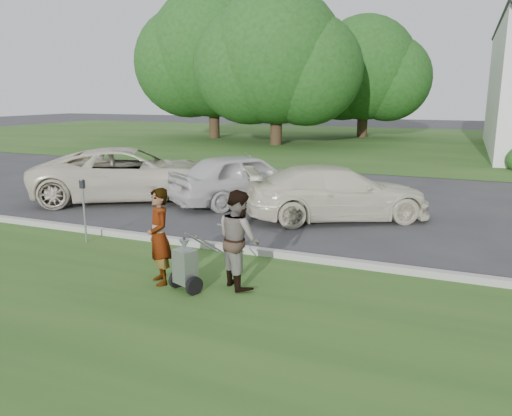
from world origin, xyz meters
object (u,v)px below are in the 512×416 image
Objects in this scene: car_a at (130,174)px; car_b at (244,178)px; tree_left at (276,63)px; tree_far at (213,59)px; person_right at (239,240)px; striping_cart at (186,267)px; person_left at (159,237)px; parking_meter_near at (84,203)px; tree_back at (364,73)px; car_c at (337,193)px.

car_a is 1.29× the size of car_b.
tree_far is at bearing 153.44° from tree_left.
tree_left is at bearing -31.16° from person_right.
tree_far is 7.04× the size of person_right.
person_left is at bearing -171.67° from striping_cart.
tree_far reaches higher than person_left.
tree_back is at bearing 89.49° from parking_meter_near.
tree_far is 11.22m from tree_back.
person_left is 1.36m from person_right.
tree_back is 6.78× the size of parking_meter_near.
striping_cart is 0.73m from person_left.
person_left is 7.42m from car_a.
tree_left is 6.73m from tree_far.
tree_back reaches higher than person_left.
tree_back is 30.32m from parking_meter_near.
car_a is at bearing 154.24° from striping_cart.
person_left reaches higher than parking_meter_near.
car_c is at bearing -65.03° from tree_left.
person_right is at bearing -71.14° from tree_left.
tree_left reaches higher than tree_back.
person_left is 3.20m from parking_meter_near.
tree_far is at bearing -22.00° from person_right.
car_b is at bearing 127.61° from striping_cart.
parking_meter_near is at bearing 173.45° from car_a.
tree_far reaches higher than tree_left.
car_b is 0.93× the size of car_c.
striping_cart is (13.18, -26.65, -5.28)m from tree_far.
person_right reaches higher than car_a.
tree_far reaches higher than car_c.
tree_far is 2.02× the size of car_a.
striping_cart is at bearing -24.54° from parking_meter_near.
car_b is at bearing 73.28° from parking_meter_near.
tree_left is at bearing -26.56° from tree_far.
tree_back is (4.00, 8.00, -0.38)m from tree_left.
tree_far is at bearing 157.23° from person_left.
striping_cart is 0.20× the size of car_a.
tree_far is at bearing 111.22° from parking_meter_near.
car_a is at bearing -69.42° from tree_far.
striping_cart is at bearing 76.92° from person_right.
car_b reaches higher than striping_cart.
striping_cart is 3.82m from parking_meter_near.
tree_back is at bearing -52.05° from car_b.
person_right is (7.90, -23.11, -4.28)m from tree_left.
person_right is (13.90, -26.11, -4.87)m from tree_far.
person_left is 0.35× the size of car_c.
tree_back is 2.00× the size of car_c.
tree_far reaches higher than parking_meter_near.
tree_back is (10.00, 5.00, -0.97)m from tree_far.
striping_cart is (7.18, -23.65, -4.69)m from tree_left.
person_right is at bearing 58.53° from striping_cart.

